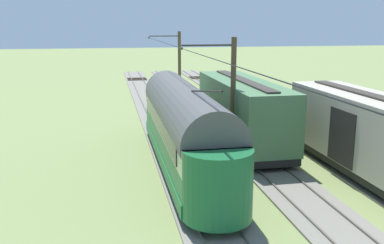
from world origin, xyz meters
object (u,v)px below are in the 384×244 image
at_px(catenary_pole_mid_near, 231,98).
at_px(coach_adjacent, 242,110).
at_px(vintage_streetcar, 184,125).
at_px(switch_stand, 274,102).
at_px(catenary_pole_foreground, 179,66).
at_px(boxcar_far_siding, 370,134).

bearing_deg(catenary_pole_mid_near, coach_adjacent, -117.41).
xyz_separation_m(vintage_streetcar, switch_stand, (-10.19, -13.48, -1.55)).
bearing_deg(switch_stand, catenary_pole_foreground, -30.91).
relative_size(catenary_pole_mid_near, switch_stand, 5.34).
height_order(boxcar_far_siding, catenary_pole_mid_near, catenary_pole_mid_near).
bearing_deg(catenary_pole_foreground, switch_stand, 149.09).
height_order(coach_adjacent, boxcar_far_siding, same).
bearing_deg(vintage_streetcar, switch_stand, -127.09).
height_order(coach_adjacent, switch_stand, coach_adjacent).
bearing_deg(vintage_streetcar, boxcar_far_siding, 159.73).
bearing_deg(catenary_pole_foreground, boxcar_far_siding, 105.30).
distance_m(coach_adjacent, boxcar_far_siding, 7.94).
xyz_separation_m(boxcar_far_siding, switch_stand, (-1.77, -16.58, -1.46)).
bearing_deg(coach_adjacent, catenary_pole_mid_near, 62.59).
bearing_deg(coach_adjacent, switch_stand, -121.25).
relative_size(vintage_streetcar, boxcar_far_siding, 1.41).
distance_m(coach_adjacent, switch_stand, 11.61).
xyz_separation_m(boxcar_far_siding, catenary_pole_mid_near, (5.77, -3.71, 1.30)).
xyz_separation_m(coach_adjacent, boxcar_far_siding, (-4.20, 6.74, 0.00)).
relative_size(boxcar_far_siding, catenary_pole_foreground, 1.77).
height_order(coach_adjacent, catenary_pole_foreground, catenary_pole_foreground).
bearing_deg(boxcar_far_siding, vintage_streetcar, -20.27).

